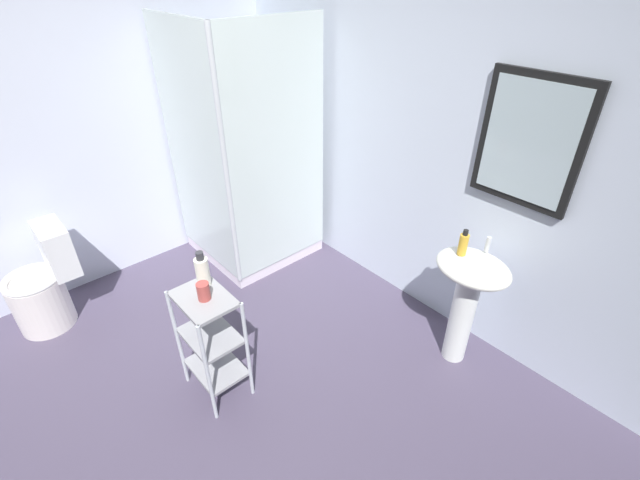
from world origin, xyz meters
name	(u,v)px	position (x,y,z in m)	size (l,w,h in m)	color
ground_plane	(205,418)	(0.00, 0.00, -0.01)	(4.20, 4.20, 0.02)	#4B4258
wall_back	(424,142)	(0.01, 1.85, 1.25)	(4.20, 0.14, 2.50)	silver
wall_left	(49,135)	(-1.85, 0.00, 1.25)	(0.10, 4.20, 2.50)	silver
shower_stall	(248,210)	(-1.22, 1.17, 0.46)	(0.92, 0.92, 2.00)	white
pedestal_sink	(468,289)	(0.70, 1.52, 0.58)	(0.46, 0.37, 0.81)	white
sink_faucet	(488,244)	(0.70, 1.64, 0.86)	(0.03, 0.03, 0.10)	silver
toilet	(44,287)	(-1.48, -0.41, 0.31)	(0.37, 0.49, 0.76)	white
storage_cart	(211,337)	(-0.14, 0.18, 0.44)	(0.38, 0.28, 0.74)	silver
hand_soap_bottle	(463,244)	(0.62, 1.50, 0.88)	(0.05, 0.05, 0.17)	gold
lotion_bottle_white	(202,271)	(-0.23, 0.25, 0.84)	(0.08, 0.08, 0.22)	white
rinse_cup	(203,291)	(-0.12, 0.19, 0.79)	(0.07, 0.07, 0.10)	#B24742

